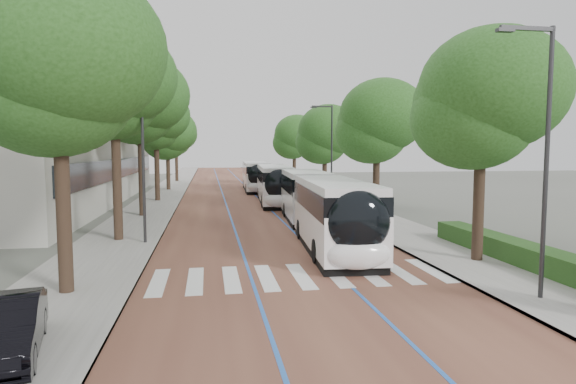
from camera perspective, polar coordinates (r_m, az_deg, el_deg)
The scene contains 20 objects.
ground at distance 16.67m, azimuth 1.50°, elevation -10.88°, with size 160.00×160.00×0.00m, color #51544C.
road at distance 56.01m, azimuth -6.30°, elevation 0.31°, with size 11.00×140.00×0.02m, color #573026.
sidewalk_left at distance 56.10m, azimuth -13.97°, elevation 0.25°, with size 4.00×140.00×0.12m, color gray.
sidewalk_right at distance 56.91m, azimuth 1.26°, elevation 0.46°, with size 4.00×140.00×0.12m, color gray.
kerb_left at distance 55.98m, azimuth -12.03°, elevation 0.28°, with size 0.20×140.00×0.14m, color gray.
kerb_right at distance 56.59m, azimuth -0.63°, elevation 0.44°, with size 0.20×140.00×0.14m, color gray.
zebra_crossing at distance 17.65m, azimuth 1.52°, elevation -9.89°, with size 10.55×3.60×0.01m.
lane_line_left at distance 55.94m, azimuth -7.93°, elevation 0.30°, with size 0.12×126.00×0.01m, color blue.
lane_line_right at distance 56.12m, azimuth -4.67°, elevation 0.35°, with size 0.12×126.00×0.01m, color blue.
office_building at distance 46.78m, azimuth -30.26°, elevation 7.32°, with size 18.11×40.00×14.00m.
hedge at distance 20.29m, azimuth 27.84°, elevation -7.07°, with size 1.20×14.00×0.80m, color #204518.
streetlight_near at distance 16.00m, azimuth 27.88°, elevation 5.35°, with size 1.82×0.20×8.00m.
streetlight_far at distance 38.96m, azimuth 4.94°, elevation 5.36°, with size 1.82×0.20×8.00m.
lamp_post_left at distance 23.94m, azimuth -16.80°, elevation 3.73°, with size 0.14×0.14×8.00m, color #2C2C2E.
trees_left at distance 40.05m, azimuth -15.97°, elevation 8.12°, with size 6.07×60.70×10.20m.
trees_right at distance 39.26m, azimuth 6.50°, elevation 7.13°, with size 5.75×47.72×8.77m.
lead_bus at distance 25.48m, azimuth 3.80°, elevation -1.62°, with size 3.73×18.52×3.20m.
bus_queued_0 at distance 41.13m, azimuth -1.61°, elevation 0.90°, with size 3.30×12.53×3.20m.
bus_queued_1 at distance 54.02m, azimuth -3.85°, elevation 1.87°, with size 2.98×12.48×3.20m.
parked_car at distance 12.27m, azimuth -30.51°, elevation -13.74°, with size 1.36×3.90×1.29m, color black.
Camera 1 is at (-3.06, -15.74, 4.56)m, focal length 30.00 mm.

